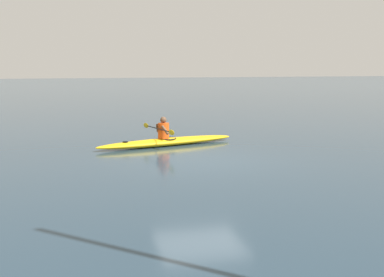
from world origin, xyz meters
TOP-DOWN VIEW (x-y plane):
  - ground_plane at (0.00, 0.00)m, footprint 160.00×160.00m
  - kayak at (0.41, -2.78)m, footprint 4.98×1.92m
  - kayaker at (0.56, -2.74)m, footprint 0.71×2.29m

SIDE VIEW (x-z plane):
  - ground_plane at x=0.00m, z-range 0.00..0.00m
  - kayak at x=0.41m, z-range 0.00..0.26m
  - kayaker at x=0.56m, z-range 0.19..0.92m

